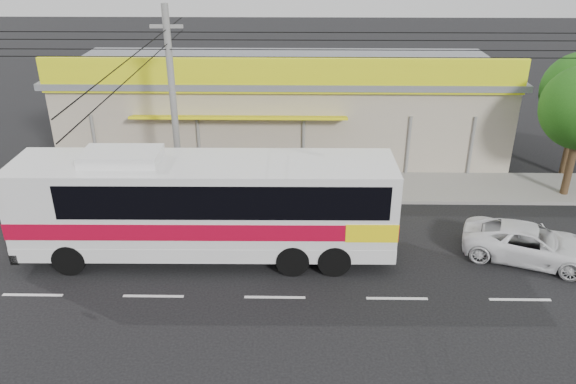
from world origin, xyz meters
name	(u,v)px	position (x,y,z in m)	size (l,w,h in m)	color
ground	(277,257)	(0.00, 0.00, 0.00)	(120.00, 120.00, 0.00)	black
sidewalk	(282,187)	(0.00, 6.00, 0.07)	(30.00, 3.20, 0.15)	gray
lane_markings	(275,297)	(0.00, -2.50, 0.00)	(50.00, 0.12, 0.01)	silver
storefront_building	(284,106)	(-0.01, 11.54, 2.30)	(22.60, 9.20, 5.70)	#ABA08A
coach_bus	(211,202)	(-2.33, 0.10, 2.19)	(13.33, 2.94, 4.10)	silver
motorbike_red	(106,183)	(-7.80, 4.98, 0.65)	(0.67, 1.91, 1.01)	#9A120B
motorbike_dark	(157,168)	(-5.91, 6.75, 0.67)	(0.48, 1.71, 1.03)	black
white_car	(530,243)	(9.13, 0.02, 0.65)	(2.15, 4.66, 1.29)	silver
utility_pole	(168,43)	(-4.29, 4.20, 6.94)	(34.00, 14.00, 8.41)	slate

